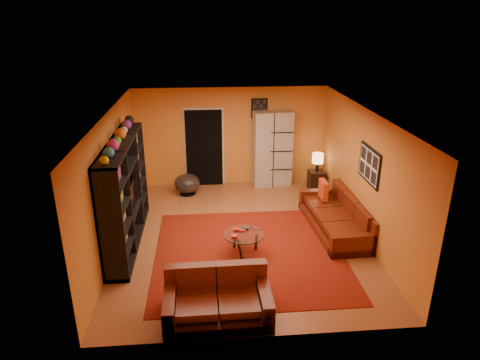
{
  "coord_description": "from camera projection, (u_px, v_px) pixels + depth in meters",
  "views": [
    {
      "loc": [
        -0.7,
        -7.85,
        4.34
      ],
      "look_at": [
        -0.0,
        0.1,
        1.22
      ],
      "focal_mm": 32.0,
      "sensor_mm": 36.0,
      "label": 1
    }
  ],
  "objects": [
    {
      "name": "wall_art_back",
      "position": [
        259.0,
        108.0,
        11.0
      ],
      "size": [
        0.42,
        0.03,
        0.52
      ],
      "primitive_type": "cube",
      "color": "black",
      "rests_on": "wall_back"
    },
    {
      "name": "storage_cabinet",
      "position": [
        272.0,
        149.0,
        11.24
      ],
      "size": [
        1.04,
        0.54,
        2.0
      ],
      "primitive_type": "cube",
      "rotation": [
        0.0,
        0.0,
        0.09
      ],
      "color": "#B3B0A5",
      "rests_on": "floor"
    },
    {
      "name": "sofa",
      "position": [
        340.0,
        217.0,
        9.12
      ],
      "size": [
        1.08,
        2.43,
        0.85
      ],
      "rotation": [
        0.0,
        0.0,
        0.04
      ],
      "color": "#4E160A",
      "rests_on": "rug"
    },
    {
      "name": "side_table",
      "position": [
        316.0,
        180.0,
        11.21
      ],
      "size": [
        0.41,
        0.41,
        0.5
      ],
      "primitive_type": "cube",
      "rotation": [
        0.0,
        0.0,
        0.02
      ],
      "color": "black",
      "rests_on": "floor"
    },
    {
      "name": "bowl_chair",
      "position": [
        187.0,
        184.0,
        10.88
      ],
      "size": [
        0.65,
        0.65,
        0.54
      ],
      "color": "black",
      "rests_on": "floor"
    },
    {
      "name": "wall_back",
      "position": [
        230.0,
        137.0,
        11.23
      ],
      "size": [
        6.0,
        0.0,
        6.0
      ],
      "primitive_type": "plane",
      "rotation": [
        1.57,
        0.0,
        0.0
      ],
      "color": "orange",
      "rests_on": "floor"
    },
    {
      "name": "loveseat",
      "position": [
        217.0,
        297.0,
        6.54
      ],
      "size": [
        1.62,
        0.99,
        0.85
      ],
      "rotation": [
        0.0,
        0.0,
        1.58
      ],
      "color": "#4E160A",
      "rests_on": "rug"
    },
    {
      "name": "wall_art_right",
      "position": [
        369.0,
        165.0,
        8.26
      ],
      "size": [
        0.03,
        1.0,
        0.7
      ],
      "primitive_type": "cube",
      "color": "black",
      "rests_on": "wall_right"
    },
    {
      "name": "throw_pillow",
      "position": [
        323.0,
        190.0,
        9.62
      ],
      "size": [
        0.12,
        0.42,
        0.42
      ],
      "primitive_type": "cube",
      "color": "#CB4216",
      "rests_on": "sofa"
    },
    {
      "name": "wall_front",
      "position": [
        260.0,
        259.0,
        5.67
      ],
      "size": [
        6.0,
        0.0,
        6.0
      ],
      "primitive_type": "plane",
      "rotation": [
        -1.57,
        0.0,
        0.0
      ],
      "color": "orange",
      "rests_on": "floor"
    },
    {
      "name": "entertainment_unit",
      "position": [
        125.0,
        193.0,
        8.36
      ],
      "size": [
        0.45,
        3.0,
        2.1
      ],
      "primitive_type": "cube",
      "color": "black",
      "rests_on": "floor"
    },
    {
      "name": "tv",
      "position": [
        128.0,
        195.0,
        8.47
      ],
      "size": [
        0.9,
        0.12,
        0.52
      ],
      "primitive_type": "imported",
      "rotation": [
        0.0,
        0.0,
        1.57
      ],
      "color": "black",
      "rests_on": "entertainment_unit"
    },
    {
      "name": "table_lamp",
      "position": [
        318.0,
        159.0,
        11.0
      ],
      "size": [
        0.29,
        0.29,
        0.48
      ],
      "color": "black",
      "rests_on": "side_table"
    },
    {
      "name": "coffee_table",
      "position": [
        244.0,
        236.0,
        8.19
      ],
      "size": [
        0.79,
        0.79,
        0.4
      ],
      "rotation": [
        0.0,
        0.0,
        0.13
      ],
      "color": "silver",
      "rests_on": "floor"
    },
    {
      "name": "ceiling",
      "position": [
        241.0,
        113.0,
        7.98
      ],
      "size": [
        6.0,
        6.0,
        0.0
      ],
      "primitive_type": "plane",
      "rotation": [
        3.14,
        0.0,
        0.0
      ],
      "color": "white",
      "rests_on": "wall_back"
    },
    {
      "name": "wall_right",
      "position": [
        363.0,
        174.0,
        8.65
      ],
      "size": [
        0.0,
        6.0,
        6.0
      ],
      "primitive_type": "plane",
      "rotation": [
        1.57,
        0.0,
        -1.57
      ],
      "color": "orange",
      "rests_on": "floor"
    },
    {
      "name": "floor",
      "position": [
        240.0,
        236.0,
        8.92
      ],
      "size": [
        6.0,
        6.0,
        0.0
      ],
      "primitive_type": "plane",
      "color": "brown",
      "rests_on": "ground"
    },
    {
      "name": "doorway",
      "position": [
        204.0,
        148.0,
        11.24
      ],
      "size": [
        0.95,
        0.1,
        2.04
      ],
      "primitive_type": "cube",
      "color": "black",
      "rests_on": "floor"
    },
    {
      "name": "rug",
      "position": [
        249.0,
        253.0,
        8.28
      ],
      "size": [
        3.6,
        3.6,
        0.01
      ],
      "primitive_type": "cube",
      "color": "#5E130A",
      "rests_on": "floor"
    },
    {
      "name": "wall_left",
      "position": [
        112.0,
        182.0,
        8.25
      ],
      "size": [
        0.0,
        6.0,
        6.0
      ],
      "primitive_type": "plane",
      "rotation": [
        1.57,
        0.0,
        1.57
      ],
      "color": "orange",
      "rests_on": "floor"
    }
  ]
}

